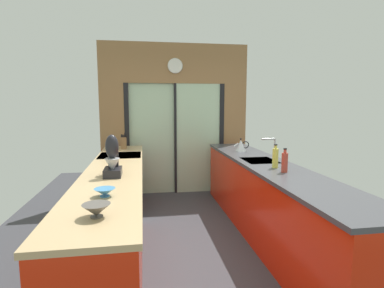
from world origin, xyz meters
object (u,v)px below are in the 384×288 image
Objects in this scene: oven_range at (121,187)px; kettle at (241,145)px; mixing_bowl_near at (96,210)px; soap_bottle_near at (285,162)px; knife_block at (124,143)px; stand_mixer at (113,160)px; soap_bottle_far at (275,158)px; mixing_bowl_far at (105,192)px.

oven_range is 3.79× the size of kettle.
soap_bottle_near is at bearing 29.94° from mixing_bowl_near.
knife_block is 0.61× the size of stand_mixer.
knife_block is at bearing 134.93° from soap_bottle_far.
oven_range is at bearing 90.44° from mixing_bowl_near.
mixing_bowl_far is 0.68× the size of kettle.
stand_mixer is at bearing -176.18° from soap_bottle_far.
knife_block is at bearing 162.92° from kettle.
oven_range is 3.61× the size of knife_block.
mixing_bowl_near is 3.04m from knife_block.
mixing_bowl_far is 2.72m from kettle.
oven_range is at bearing 147.12° from soap_bottle_far.
oven_range is at bearing 142.22° from soap_bottle_near.
mixing_bowl_far is at bearing -90.00° from knife_block.
soap_bottle_far is at bearing 24.50° from mixing_bowl_far.
mixing_bowl_near is at bearing -150.06° from soap_bottle_near.
stand_mixer is (0.02, -1.28, 0.63)m from oven_range.
mixing_bowl_near is 0.43× the size of stand_mixer.
knife_block reaches higher than mixing_bowl_near.
mixing_bowl_near is at bearing -144.78° from soap_bottle_far.
oven_range is at bearing 90.82° from stand_mixer.
mixing_bowl_far is at bearing -161.95° from soap_bottle_near.
stand_mixer is (0.00, 0.69, 0.13)m from mixing_bowl_far.
soap_bottle_near is at bearing -37.78° from oven_range.
knife_block is 1.86m from kettle.
soap_bottle_near is at bearing -90.00° from soap_bottle_far.
soap_bottle_far is (0.00, 0.23, 0.01)m from soap_bottle_near.
kettle is at bearing -17.08° from knife_block.
stand_mixer is 1.78m from soap_bottle_far.
soap_bottle_near reaches higher than kettle.
soap_bottle_far reaches higher than knife_block.
soap_bottle_near is (1.78, -0.11, -0.05)m from stand_mixer.
mixing_bowl_near is 1.14m from stand_mixer.
soap_bottle_near reaches higher than oven_range.
knife_block reaches higher than kettle.
knife_block is at bearing 90.00° from mixing_bowl_far.
soap_bottle_far reaches higher than oven_range.
knife_block is at bearing 90.00° from stand_mixer.
soap_bottle_near is 0.23m from soap_bottle_far.
soap_bottle_far is (1.78, 0.81, 0.08)m from mixing_bowl_far.
soap_bottle_far is at bearing -90.10° from kettle.
mixing_bowl_far is at bearing -131.02° from kettle.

